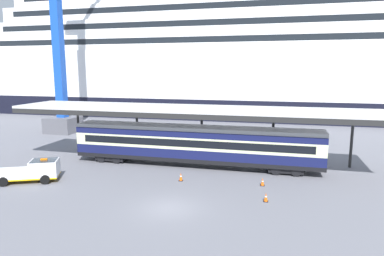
% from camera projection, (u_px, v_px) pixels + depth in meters
% --- Properties ---
extents(ground_plane, '(400.00, 400.00, 0.00)m').
position_uv_depth(ground_plane, '(169.00, 208.00, 24.41)').
color(ground_plane, slate).
extents(cruise_ship, '(142.90, 29.10, 33.71)m').
position_uv_depth(cruise_ship, '(289.00, 58.00, 73.34)').
color(cruise_ship, black).
rests_on(cruise_ship, ground).
extents(platform_canopy, '(38.14, 6.47, 5.93)m').
position_uv_depth(platform_canopy, '(195.00, 110.00, 34.49)').
color(platform_canopy, silver).
rests_on(platform_canopy, ground).
extents(train_carriage, '(24.95, 2.81, 4.11)m').
position_uv_depth(train_carriage, '(194.00, 144.00, 34.65)').
color(train_carriage, black).
rests_on(train_carriage, ground).
extents(service_truck, '(5.57, 4.00, 2.02)m').
position_uv_depth(service_truck, '(34.00, 170.00, 30.12)').
color(service_truck, white).
rests_on(service_truck, ground).
extents(traffic_cone_near, '(0.36, 0.36, 0.76)m').
position_uv_depth(traffic_cone_near, '(181.00, 177.00, 30.33)').
color(traffic_cone_near, black).
rests_on(traffic_cone_near, ground).
extents(traffic_cone_mid, '(0.36, 0.36, 0.69)m').
position_uv_depth(traffic_cone_mid, '(266.00, 197.00, 25.58)').
color(traffic_cone_mid, black).
rests_on(traffic_cone_mid, ground).
extents(traffic_cone_far, '(0.36, 0.36, 0.69)m').
position_uv_depth(traffic_cone_far, '(262.00, 182.00, 29.08)').
color(traffic_cone_far, black).
rests_on(traffic_cone_far, ground).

